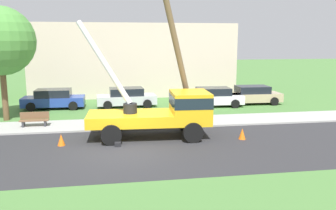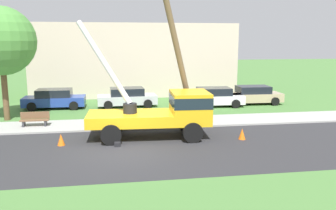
% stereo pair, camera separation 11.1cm
% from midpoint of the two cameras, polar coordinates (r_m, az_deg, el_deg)
% --- Properties ---
extents(ground_plane, '(120.00, 120.00, 0.00)m').
position_cam_midpoint_polar(ground_plane, '(28.08, -8.19, 0.10)').
color(ground_plane, '#477538').
extents(road_asphalt, '(80.00, 7.42, 0.01)m').
position_cam_midpoint_polar(road_asphalt, '(16.41, -7.19, -7.29)').
color(road_asphalt, '#2B2B2D').
rests_on(road_asphalt, ground).
extents(sidewalk_strip, '(80.00, 2.82, 0.10)m').
position_cam_midpoint_polar(sidewalk_strip, '(21.34, -7.76, -3.03)').
color(sidewalk_strip, '#9E9E99').
rests_on(sidewalk_strip, ground).
extents(utility_truck, '(6.75, 3.21, 5.98)m').
position_cam_midpoint_polar(utility_truck, '(18.27, -0.66, -0.84)').
color(utility_truck, gold).
rests_on(utility_truck, ground).
extents(leaning_utility_pole, '(3.03, 1.76, 8.72)m').
position_cam_midpoint_polar(leaning_utility_pole, '(19.67, 1.31, 8.94)').
color(leaning_utility_pole, brown).
rests_on(leaning_utility_pole, ground).
extents(traffic_cone_ahead, '(0.36, 0.36, 0.56)m').
position_cam_midpoint_polar(traffic_cone_ahead, '(18.43, 11.65, -4.55)').
color(traffic_cone_ahead, orange).
rests_on(traffic_cone_ahead, ground).
extents(traffic_cone_behind, '(0.36, 0.36, 0.56)m').
position_cam_midpoint_polar(traffic_cone_behind, '(17.76, -16.94, -5.37)').
color(traffic_cone_behind, orange).
rests_on(traffic_cone_behind, ground).
extents(traffic_cone_curbside, '(0.36, 0.36, 0.56)m').
position_cam_midpoint_polar(traffic_cone_curbside, '(19.94, 3.03, -3.21)').
color(traffic_cone_curbside, orange).
rests_on(traffic_cone_curbside, ground).
extents(parked_sedan_blue, '(4.41, 2.04, 1.42)m').
position_cam_midpoint_polar(parked_sedan_blue, '(27.36, -17.97, 0.94)').
color(parked_sedan_blue, '#263F99').
rests_on(parked_sedan_blue, ground).
extents(parked_sedan_silver, '(4.48, 2.15, 1.42)m').
position_cam_midpoint_polar(parked_sedan_silver, '(26.96, -6.80, 1.24)').
color(parked_sedan_silver, '#B7B7BF').
rests_on(parked_sedan_silver, ground).
extents(parked_sedan_white, '(4.48, 2.16, 1.42)m').
position_cam_midpoint_polar(parked_sedan_white, '(27.12, 7.15, 1.29)').
color(parked_sedan_white, silver).
rests_on(parked_sedan_white, ground).
extents(parked_sedan_tan, '(4.44, 2.09, 1.42)m').
position_cam_midpoint_polar(parked_sedan_tan, '(28.69, 13.24, 1.59)').
color(parked_sedan_tan, tan).
rests_on(parked_sedan_tan, ground).
extents(park_bench, '(1.60, 0.45, 0.90)m').
position_cam_midpoint_polar(park_bench, '(21.74, -20.78, -2.25)').
color(park_bench, brown).
rests_on(park_bench, ground).
extents(roadside_tree_far, '(4.19, 4.19, 7.01)m').
position_cam_midpoint_polar(roadside_tree_far, '(24.06, -25.47, 9.23)').
color(roadside_tree_far, brown).
rests_on(roadside_tree_far, ground).
extents(lowrise_building_backdrop, '(18.00, 6.00, 6.40)m').
position_cam_midpoint_polar(lowrise_building_backdrop, '(33.48, -5.68, 7.32)').
color(lowrise_building_backdrop, beige).
rests_on(lowrise_building_backdrop, ground).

